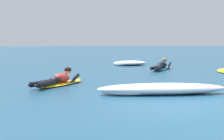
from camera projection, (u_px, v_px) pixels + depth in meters
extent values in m
plane|color=navy|center=(144.00, 68.00, 16.66)|extent=(120.00, 120.00, 0.00)
ellipsoid|color=yellow|center=(61.00, 83.00, 10.24)|extent=(1.45, 2.17, 0.07)
ellipsoid|color=yellow|center=(78.00, 80.00, 11.16)|extent=(0.28, 0.27, 0.06)
ellipsoid|color=red|center=(62.00, 78.00, 10.27)|extent=(0.63, 0.73, 0.34)
ellipsoid|color=black|center=(55.00, 80.00, 9.94)|extent=(0.43, 0.40, 0.20)
cylinder|color=black|center=(41.00, 83.00, 9.45)|extent=(0.53, 0.81, 0.14)
ellipsoid|color=black|center=(31.00, 85.00, 9.08)|extent=(0.19, 0.24, 0.08)
cylinder|color=black|center=(46.00, 83.00, 9.39)|extent=(0.45, 0.83, 0.14)
ellipsoid|color=black|center=(37.00, 85.00, 9.00)|extent=(0.19, 0.24, 0.08)
cylinder|color=black|center=(62.00, 79.00, 10.68)|extent=(0.34, 0.57, 0.34)
sphere|color=tan|center=(68.00, 81.00, 11.04)|extent=(0.09, 0.09, 0.09)
cylinder|color=black|center=(74.00, 80.00, 10.48)|extent=(0.34, 0.57, 0.34)
sphere|color=tan|center=(80.00, 82.00, 10.82)|extent=(0.09, 0.09, 0.09)
sphere|color=tan|center=(68.00, 71.00, 10.59)|extent=(0.21, 0.21, 0.21)
ellipsoid|color=black|center=(68.00, 70.00, 10.57)|extent=(0.29, 0.28, 0.16)
ellipsoid|color=#2DB2D1|center=(162.00, 69.00, 15.60)|extent=(1.38, 2.25, 0.07)
ellipsoid|color=#2DB2D1|center=(167.00, 67.00, 16.58)|extent=(0.25, 0.26, 0.06)
ellipsoid|color=black|center=(162.00, 65.00, 15.63)|extent=(0.66, 0.82, 0.35)
ellipsoid|color=black|center=(160.00, 66.00, 15.25)|extent=(0.42, 0.39, 0.20)
cylinder|color=black|center=(155.00, 68.00, 14.74)|extent=(0.52, 0.84, 0.14)
ellipsoid|color=black|center=(151.00, 69.00, 14.34)|extent=(0.18, 0.24, 0.08)
cylinder|color=black|center=(158.00, 68.00, 14.68)|extent=(0.44, 0.87, 0.14)
ellipsoid|color=black|center=(156.00, 69.00, 14.27)|extent=(0.18, 0.24, 0.08)
cylinder|color=black|center=(160.00, 66.00, 16.08)|extent=(0.33, 0.61, 0.35)
sphere|color=tan|center=(162.00, 67.00, 16.46)|extent=(0.09, 0.09, 0.09)
cylinder|color=black|center=(169.00, 66.00, 15.90)|extent=(0.33, 0.61, 0.35)
sphere|color=tan|center=(171.00, 68.00, 16.26)|extent=(0.09, 0.09, 0.09)
sphere|color=tan|center=(164.00, 60.00, 16.00)|extent=(0.21, 0.21, 0.21)
ellipsoid|color=#AD894C|center=(164.00, 60.00, 15.98)|extent=(0.28, 0.27, 0.16)
ellipsoid|color=yellow|center=(224.00, 71.00, 14.61)|extent=(1.22, 2.18, 0.07)
cube|color=yellow|center=(224.00, 70.00, 14.61)|extent=(0.59, 1.70, 0.01)
ellipsoid|color=white|center=(130.00, 63.00, 18.21)|extent=(2.11, 1.74, 0.24)
ellipsoid|color=white|center=(136.00, 63.00, 18.55)|extent=(0.79, 0.74, 0.17)
ellipsoid|color=white|center=(121.00, 64.00, 17.89)|extent=(0.78, 0.73, 0.13)
ellipsoid|color=white|center=(162.00, 89.00, 8.39)|extent=(3.16, 0.85, 0.27)
ellipsoid|color=white|center=(192.00, 89.00, 8.57)|extent=(1.16, 0.45, 0.19)
ellipsoid|color=white|center=(123.00, 92.00, 8.25)|extent=(1.17, 0.52, 0.15)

